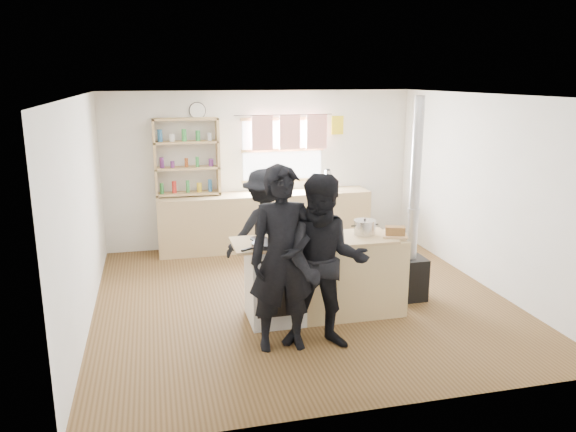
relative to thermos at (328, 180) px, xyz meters
The scene contains 14 objects.
ground 2.68m from the thermos, 115.14° to the right, with size 5.00×5.00×0.01m, color brown.
back_counter 1.21m from the thermos, behind, with size 3.40×0.55×0.90m, color tan.
shelving_unit 2.29m from the thermos, behind, with size 1.00×0.28×1.20m.
thermos is the anchor object (origin of this frame).
cooking_island 2.97m from the thermos, 107.95° to the right, with size 1.97×0.64×0.93m.
skillet_greens 3.36m from the thermos, 119.07° to the right, with size 0.40×0.40×0.05m.
roast_tray 2.97m from the thermos, 109.42° to the right, with size 0.38×0.32×0.08m.
stockpot_stove 2.92m from the thermos, 116.43° to the right, with size 0.24×0.24×0.19m.
stockpot_counter 2.76m from the thermos, 98.67° to the right, with size 0.25×0.25×0.19m.
bread_board 2.90m from the thermos, 92.21° to the right, with size 0.33×0.28×0.12m.
flue_heater 2.60m from the thermos, 83.64° to the right, with size 0.35×0.35×2.50m.
person_near_left 3.77m from the thermos, 114.27° to the right, with size 0.69×0.45×1.89m, color black.
person_near_right 3.71m from the thermos, 107.93° to the right, with size 0.87×0.68×1.80m, color black.
person_far 2.33m from the thermos, 127.65° to the right, with size 1.03×0.59×1.59m, color black.
Camera 1 is at (-1.71, -6.38, 2.71)m, focal length 35.00 mm.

